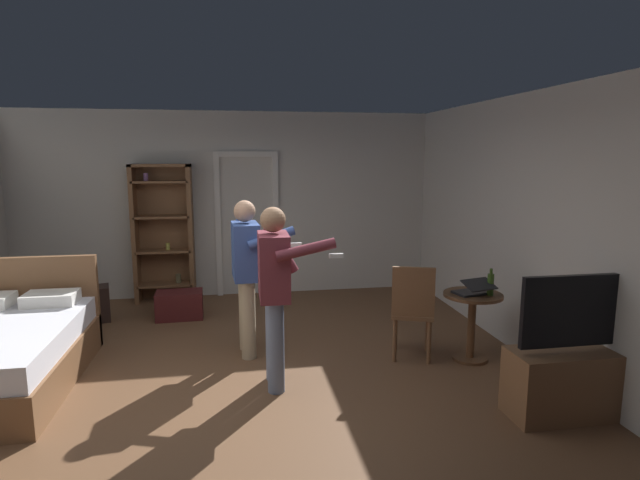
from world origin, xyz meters
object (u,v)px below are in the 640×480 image
at_px(tv_flatscreen, 572,374).
at_px(laptop, 473,290).
at_px(bookshelf, 163,229).
at_px(person_blue_shirt, 275,284).
at_px(suitcase_small, 85,305).
at_px(wooden_chair, 413,308).
at_px(bottle_on_table, 490,284).
at_px(suitcase_dark, 180,305).
at_px(person_striped_shirt, 247,266).
at_px(side_table, 472,316).

distance_m(tv_flatscreen, laptop, 1.25).
bearing_deg(bookshelf, tv_flatscreen, -47.58).
xyz_separation_m(person_blue_shirt, suitcase_small, (-2.21, 2.18, -0.73)).
bearing_deg(wooden_chair, person_blue_shirt, -165.65).
relative_size(tv_flatscreen, laptop, 2.97).
bearing_deg(wooden_chair, bottle_on_table, -14.83).
bearing_deg(suitcase_dark, laptop, -34.49).
relative_size(laptop, wooden_chair, 0.40).
bearing_deg(suitcase_dark, person_striped_shirt, -59.99).
relative_size(side_table, wooden_chair, 0.71).
distance_m(laptop, suitcase_dark, 3.66).
distance_m(wooden_chair, person_blue_shirt, 1.52).
bearing_deg(suitcase_small, wooden_chair, -39.60).
height_order(tv_flatscreen, person_striped_shirt, person_striped_shirt).
bearing_deg(suitcase_small, bookshelf, 30.84).
height_order(suitcase_dark, suitcase_small, suitcase_small).
xyz_separation_m(side_table, wooden_chair, (-0.59, 0.11, 0.08)).
relative_size(wooden_chair, person_striped_shirt, 0.61).
bearing_deg(suitcase_small, person_striped_shirt, -47.63).
relative_size(bottle_on_table, suitcase_small, 0.47).
bearing_deg(person_blue_shirt, bottle_on_table, 4.50).
distance_m(bookshelf, person_blue_shirt, 3.31).
bearing_deg(bookshelf, bottle_on_table, -39.35).
height_order(bookshelf, wooden_chair, bookshelf).
distance_m(person_blue_shirt, person_striped_shirt, 0.84).
bearing_deg(side_table, bookshelf, 140.30).
bearing_deg(suitcase_small, person_blue_shirt, -57.59).
distance_m(bottle_on_table, suitcase_small, 4.84).
relative_size(person_striped_shirt, suitcase_dark, 2.78).
bearing_deg(tv_flatscreen, suitcase_dark, 137.41).
bearing_deg(tv_flatscreen, suitcase_small, 145.29).
bearing_deg(person_blue_shirt, suitcase_small, 135.44).
distance_m(side_table, suitcase_dark, 3.63).
distance_m(tv_flatscreen, suitcase_dark, 4.56).
distance_m(bookshelf, side_table, 4.39).
bearing_deg(side_table, suitcase_small, 155.44).
bearing_deg(bottle_on_table, person_striped_shirt, 164.95).
xyz_separation_m(side_table, suitcase_dark, (-3.08, 1.90, -0.29)).
xyz_separation_m(tv_flatscreen, wooden_chair, (-0.87, 1.30, 0.20)).
xyz_separation_m(bookshelf, person_striped_shirt, (1.11, -2.22, -0.10)).
distance_m(bottle_on_table, person_blue_shirt, 2.16).
height_order(bookshelf, tv_flatscreen, bookshelf).
relative_size(wooden_chair, suitcase_small, 1.73).
relative_size(side_table, laptop, 1.78).
height_order(tv_flatscreen, bottle_on_table, tv_flatscreen).
height_order(tv_flatscreen, person_blue_shirt, person_blue_shirt).
bearing_deg(person_blue_shirt, wooden_chair, 14.35).
distance_m(wooden_chair, suitcase_small, 4.08).
distance_m(bookshelf, laptop, 4.37).
relative_size(person_striped_shirt, suitcase_small, 2.84).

